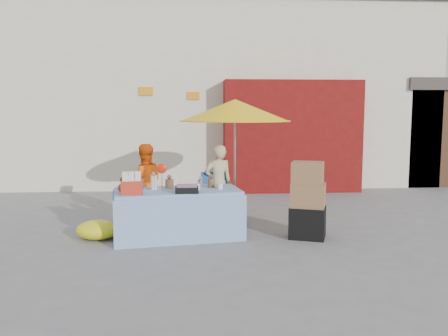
{
  "coord_description": "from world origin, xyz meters",
  "views": [
    {
      "loc": [
        -0.18,
        -6.75,
        1.88
      ],
      "look_at": [
        0.34,
        0.6,
        1.0
      ],
      "focal_mm": 38.0,
      "sensor_mm": 36.0,
      "label": 1
    }
  ],
  "objects": [
    {
      "name": "backdrop",
      "position": [
        0.52,
        7.52,
        3.1
      ],
      "size": [
        14.0,
        8.0,
        7.8
      ],
      "color": "silver",
      "rests_on": "ground"
    },
    {
      "name": "chair_left",
      "position": [
        -0.97,
        1.13,
        0.26
      ],
      "size": [
        0.58,
        0.57,
        0.85
      ],
      "rotation": [
        0.0,
        0.0,
        0.25
      ],
      "color": "#1F528E",
      "rests_on": "ground"
    },
    {
      "name": "umbrella",
      "position": [
        0.59,
        1.42,
        1.89
      ],
      "size": [
        1.9,
        1.9,
        2.09
      ],
      "color": "gray",
      "rests_on": "ground"
    },
    {
      "name": "vendor_beige",
      "position": [
        0.29,
        1.27,
        0.66
      ],
      "size": [
        0.55,
        0.43,
        1.32
      ],
      "primitive_type": "imported",
      "rotation": [
        0.0,
        0.0,
        3.39
      ],
      "color": "#C3B68A",
      "rests_on": "ground"
    },
    {
      "name": "chair_right",
      "position": [
        0.28,
        1.13,
        0.26
      ],
      "size": [
        0.58,
        0.57,
        0.85
      ],
      "rotation": [
        0.0,
        0.0,
        0.25
      ],
      "color": "#1F528E",
      "rests_on": "ground"
    },
    {
      "name": "vendor_orange",
      "position": [
        -0.96,
        1.27,
        0.67
      ],
      "size": [
        0.76,
        0.65,
        1.34
      ],
      "primitive_type": "imported",
      "rotation": [
        0.0,
        0.0,
        3.39
      ],
      "color": "#F0580C",
      "rests_on": "ground"
    },
    {
      "name": "box_stack",
      "position": [
        1.55,
        0.06,
        0.53
      ],
      "size": [
        0.63,
        0.57,
        1.15
      ],
      "rotation": [
        0.0,
        0.0,
        -0.35
      ],
      "color": "black",
      "rests_on": "ground"
    },
    {
      "name": "ground",
      "position": [
        0.0,
        0.0,
        0.0
      ],
      "size": [
        80.0,
        80.0,
        0.0
      ],
      "primitive_type": "plane",
      "color": "slate",
      "rests_on": "ground"
    },
    {
      "name": "tarp_bundle",
      "position": [
        -1.56,
        0.2,
        0.14
      ],
      "size": [
        0.76,
        0.67,
        0.28
      ],
      "primitive_type": "ellipsoid",
      "rotation": [
        0.0,
        0.0,
        0.31
      ],
      "color": "yellow",
      "rests_on": "ground"
    },
    {
      "name": "market_table",
      "position": [
        -0.38,
        0.22,
        0.37
      ],
      "size": [
        2.0,
        1.17,
        1.14
      ],
      "rotation": [
        0.0,
        0.0,
        0.16
      ],
      "color": "#84AAD3",
      "rests_on": "ground"
    }
  ]
}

